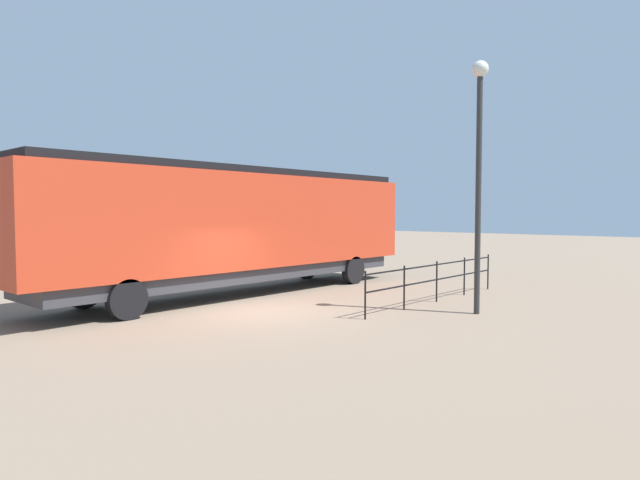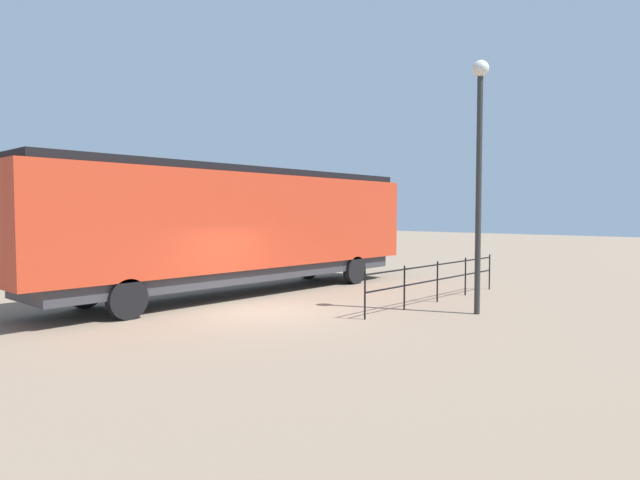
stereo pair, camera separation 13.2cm
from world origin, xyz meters
TOP-DOWN VIEW (x-y plane):
  - ground_plane at (0.00, 0.00)m, footprint 120.00×120.00m
  - locomotive at (-3.21, 2.23)m, footprint 2.87×15.22m
  - lamp_post at (4.64, 3.83)m, footprint 0.46×0.46m
  - platform_fence at (2.77, 4.89)m, footprint 0.05×7.64m

SIDE VIEW (x-z plane):
  - ground_plane at x=0.00m, z-range 0.00..0.00m
  - platform_fence at x=2.77m, z-range 0.18..1.48m
  - locomotive at x=-3.21m, z-range 0.25..4.62m
  - lamp_post at x=4.64m, z-range 1.08..8.11m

